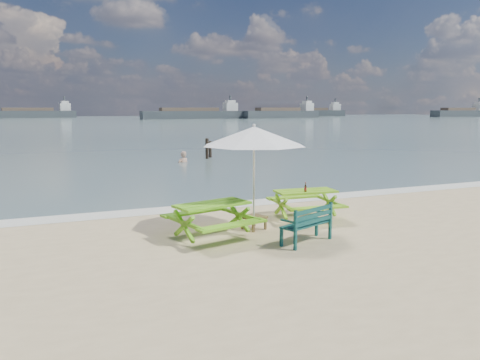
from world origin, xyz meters
name	(u,v)px	position (x,y,z in m)	size (l,w,h in m)	color
sea	(74,124)	(0.00, 85.00, 0.00)	(300.00, 300.00, 0.00)	slate
foam_strip	(220,206)	(0.00, 4.60, 0.01)	(22.00, 0.90, 0.01)	silver
picnic_table_left	(212,221)	(-1.32, 1.40, 0.38)	(2.04, 2.18, 0.79)	#63B21B
picnic_table_right	(305,205)	(1.53, 2.25, 0.36)	(1.71, 1.87, 0.75)	#73B21B
park_bench	(306,231)	(0.42, 0.30, 0.24)	(1.35, 0.87, 0.79)	#0F423F
side_table	(254,222)	(-0.17, 1.75, 0.17)	(0.62, 0.62, 0.32)	brown
patio_umbrella	(254,136)	(-0.17, 1.75, 2.22)	(3.12, 3.12, 2.44)	silver
beer_bottle	(305,189)	(1.42, 2.08, 0.83)	(0.06, 0.06, 0.25)	#934515
swimmer	(183,168)	(2.01, 15.91, -0.30)	(0.74, 0.60, 1.78)	tan
mooring_pilings	(208,151)	(3.91, 17.35, 0.44)	(0.58, 0.78, 1.36)	black
cargo_ships	(263,114)	(56.95, 122.97, 1.18)	(155.81, 40.19, 4.40)	#383F43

